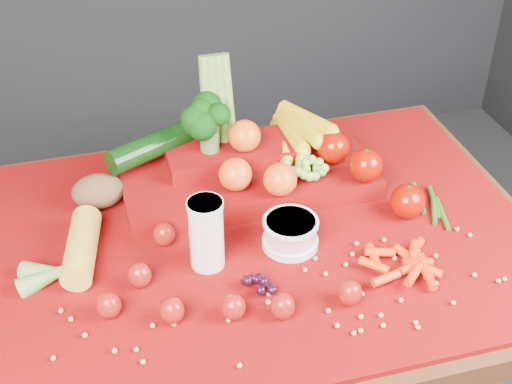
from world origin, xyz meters
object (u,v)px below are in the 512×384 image
object	(u,v)px
milk_glass	(206,232)
yogurt_bowl	(290,232)
table	(259,275)
produce_mound	(254,163)

from	to	relation	value
milk_glass	yogurt_bowl	distance (m)	0.17
milk_glass	yogurt_bowl	world-z (taller)	milk_glass
table	milk_glass	xyz separation A→B (m)	(-0.11, -0.06, 0.18)
yogurt_bowl	produce_mound	distance (m)	0.21
produce_mound	yogurt_bowl	bearing A→B (deg)	-85.83
yogurt_bowl	produce_mound	size ratio (longest dim) A/B	0.18
table	produce_mound	xyz separation A→B (m)	(0.03, 0.16, 0.16)
produce_mound	milk_glass	bearing A→B (deg)	-124.49
milk_glass	yogurt_bowl	size ratio (longest dim) A/B	1.32
table	yogurt_bowl	xyz separation A→B (m)	(0.05, -0.05, 0.14)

